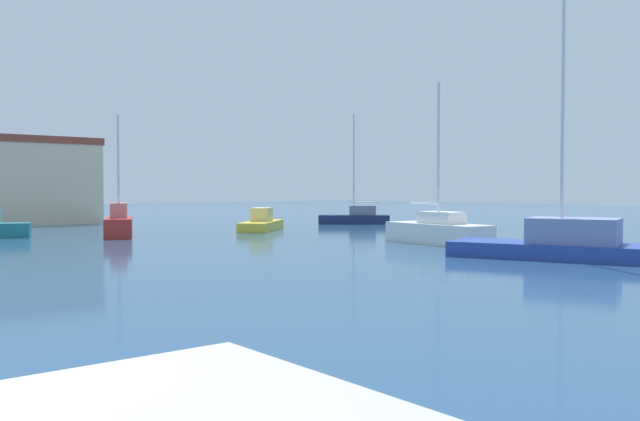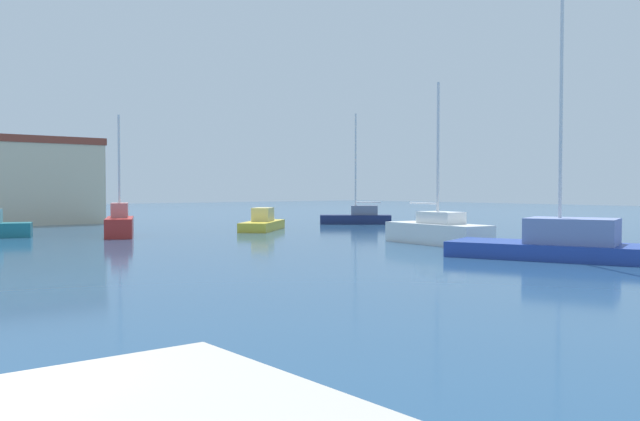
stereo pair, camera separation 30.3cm
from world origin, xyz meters
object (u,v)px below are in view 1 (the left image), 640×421
(motorboat_yellow_mid_harbor, at_px, (261,223))
(sailboat_navy_near_pier, at_px, (356,217))
(sailboat_blue_distant_north, at_px, (565,243))
(sailboat_white_behind_lamppost, at_px, (438,231))
(sailboat_red_distant_east, at_px, (119,224))

(motorboat_yellow_mid_harbor, relative_size, sailboat_navy_near_pier, 0.65)
(sailboat_blue_distant_north, bearing_deg, sailboat_navy_near_pier, 65.65)
(sailboat_navy_near_pier, bearing_deg, motorboat_yellow_mid_harbor, -169.44)
(sailboat_white_behind_lamppost, distance_m, sailboat_blue_distant_north, 7.29)
(sailboat_white_behind_lamppost, distance_m, motorboat_yellow_mid_harbor, 13.40)
(sailboat_blue_distant_north, height_order, sailboat_navy_near_pier, sailboat_blue_distant_north)
(sailboat_navy_near_pier, height_order, sailboat_red_distant_east, sailboat_navy_near_pier)
(sailboat_red_distant_east, bearing_deg, sailboat_white_behind_lamppost, -56.09)
(motorboat_yellow_mid_harbor, bearing_deg, sailboat_navy_near_pier, 10.56)
(sailboat_blue_distant_north, relative_size, sailboat_red_distant_east, 1.76)
(sailboat_blue_distant_north, distance_m, sailboat_navy_near_pier, 24.42)
(motorboat_yellow_mid_harbor, distance_m, sailboat_navy_near_pier, 9.34)
(sailboat_white_behind_lamppost, height_order, sailboat_red_distant_east, sailboat_white_behind_lamppost)
(motorboat_yellow_mid_harbor, relative_size, sailboat_blue_distant_north, 0.45)
(sailboat_white_behind_lamppost, height_order, sailboat_blue_distant_north, sailboat_blue_distant_north)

